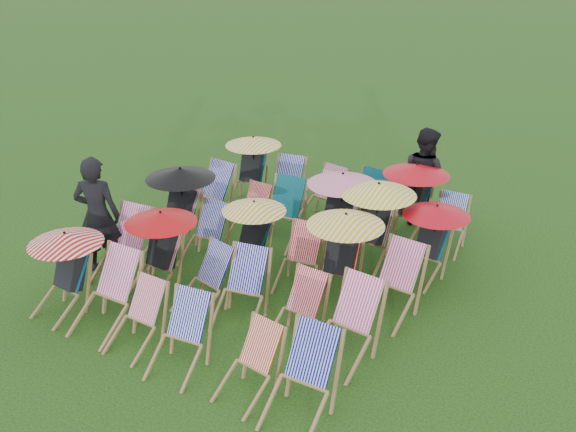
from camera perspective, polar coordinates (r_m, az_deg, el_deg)
The scene contains 33 objects.
ground at distance 9.81m, azimuth -1.90°, elevation -5.57°, with size 100.00×100.00×0.00m, color #12330B.
deckchair_0 at distance 9.25m, azimuth -19.37°, elevation -4.68°, with size 1.00×1.05×1.19m.
deckchair_1 at distance 8.80m, azimuth -15.98°, elevation -6.70°, with size 0.69×0.96×1.02m.
deckchair_2 at distance 8.38m, azimuth -13.40°, elevation -8.81°, with size 0.56×0.78×0.84m.
deckchair_3 at distance 7.90m, azimuth -9.68°, elevation -10.52°, with size 0.69×0.89×0.90m.
deckchair_4 at distance 7.43m, azimuth -3.53°, elevation -13.07°, with size 0.63×0.82×0.83m.
deckchair_5 at distance 7.10m, azimuth 1.14°, elevation -14.35°, with size 0.67×0.92×0.98m.
deckchair_6 at distance 9.95m, azimuth -14.58°, elevation -2.60°, with size 0.77×1.01×1.03m.
deckchair_7 at distance 9.43m, azimuth -11.56°, elevation -2.99°, with size 1.03×1.07×1.22m.
deckchair_8 at distance 8.98m, azimuth -7.58°, elevation -5.69°, with size 0.73×0.91×0.88m.
deckchair_9 at distance 8.66m, azimuth -4.23°, elevation -6.51°, with size 0.77×0.96×0.94m.
deckchair_10 at distance 8.29m, azimuth 0.80°, elevation -8.38°, with size 0.62×0.83×0.86m.
deckchair_11 at distance 7.95m, azimuth 5.20°, elevation -9.56°, with size 0.73×0.96×0.99m.
deckchair_12 at distance 10.64m, azimuth -9.89°, elevation 0.90°, with size 1.13×1.17×1.34m.
deckchair_13 at distance 10.19m, azimuth -7.46°, elevation -1.70°, with size 0.62×0.84×0.89m.
deckchair_14 at distance 9.76m, azimuth -3.49°, elevation -1.72°, with size 0.97×1.03×1.15m.
deckchair_15 at distance 9.43m, azimuth 1.00°, elevation -3.83°, with size 0.69×0.88×0.88m.
deckchair_16 at distance 9.03m, azimuth 4.58°, elevation -3.54°, with size 1.09×1.18×1.30m.
deckchair_17 at distance 8.83m, azimuth 9.22°, elevation -5.95°, with size 0.73×0.96×0.99m.
deckchair_18 at distance 11.52m, azimuth -7.16°, elevation 1.92°, with size 0.75×0.99×1.01m.
deckchair_19 at distance 10.98m, azimuth -3.42°, elevation 0.36°, with size 0.58×0.79×0.84m.
deckchair_20 at distance 10.70m, azimuth -0.66°, elevation 0.25°, with size 0.78×1.01×1.02m.
deckchair_21 at distance 10.30m, azimuth 4.30°, elevation 0.36°, with size 1.13×1.17×1.34m.
deckchair_22 at distance 9.90m, azimuth 7.39°, elevation -0.73°, with size 1.15×1.20×1.37m.
deckchair_23 at distance 9.77m, azimuth 12.36°, elevation -2.18°, with size 0.99×1.05×1.18m.
deckchair_24 at distance 12.25m, azimuth -3.41°, elevation 4.29°, with size 1.06×1.15×1.25m.
deckchair_25 at distance 11.86m, azimuth -0.35°, elevation 2.67°, with size 0.78×0.98×0.96m.
deckchair_26 at distance 11.55m, azimuth 3.06°, elevation 1.87°, with size 0.73×0.92×0.92m.
deckchair_27 at distance 11.24m, azimuth 6.78°, elevation 1.22°, with size 0.70×0.94×0.98m.
deckchair_28 at distance 10.93m, azimuth 10.68°, elevation 1.38°, with size 1.10×1.17×1.31m.
deckchair_29 at distance 10.81m, azimuth 13.98°, elevation -0.73°, with size 0.63×0.83×0.86m.
person_left at distance 10.03m, azimuth -16.57°, elevation 0.05°, with size 0.68×0.45×1.87m, color black.
person_rear at distance 11.40m, azimuth 11.99°, elevation 3.39°, with size 0.87×0.67×1.78m, color black.
Camera 1 is at (4.73, -7.00, 5.00)m, focal length 40.00 mm.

